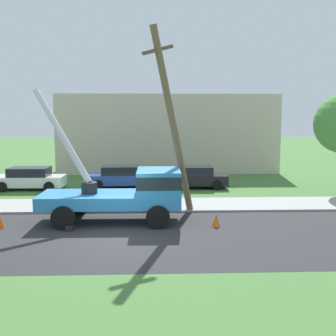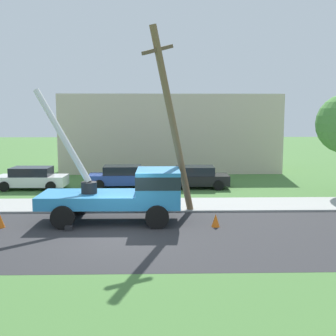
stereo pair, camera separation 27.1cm
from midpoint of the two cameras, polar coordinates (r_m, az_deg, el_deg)
ground_plane at (r=28.31m, az=-4.33°, el=-2.34°), size 120.00×120.00×0.00m
road_asphalt at (r=16.63m, az=-6.44°, el=-9.35°), size 80.00×7.82×0.01m
sidewalk_strip at (r=21.91m, az=-5.19°, el=-5.10°), size 80.00×3.15×0.10m
utility_truck at (r=18.53m, az=-4.96°, el=-3.13°), size 6.76×3.20×5.98m
leaning_utility_pole at (r=19.28m, az=1.00°, el=6.50°), size 2.54×2.35×8.74m
traffic_cone_ahead at (r=17.94m, az=7.03°, el=-7.20°), size 0.36×0.36×0.56m
traffic_cone_behind at (r=19.00m, az=-21.75°, el=-6.85°), size 0.36×0.36×0.56m
parked_sedan_white at (r=27.96m, az=-18.03°, el=-1.33°), size 4.43×2.07×1.42m
parked_sedan_blue at (r=27.45m, az=-6.00°, el=-1.16°), size 4.47×2.13×1.42m
parked_sedan_black at (r=27.09m, az=4.00°, el=-1.26°), size 4.43×2.07×1.42m
lowrise_building_backdrop at (r=35.80m, az=0.50°, el=4.87°), size 18.00×6.00×6.40m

